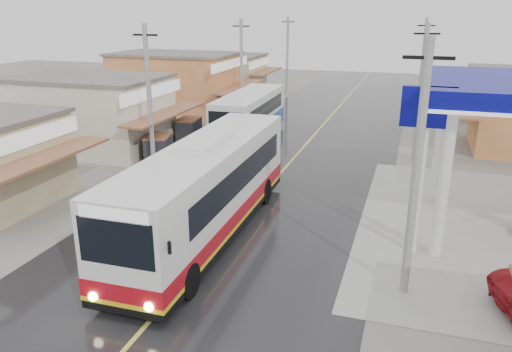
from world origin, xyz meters
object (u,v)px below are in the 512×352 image
object	(u,v)px
second_bus	(249,115)
tricycle_far	(189,129)
cyclist	(224,162)
tricycle_near	(159,147)
coach_bus	(207,189)
tyre_stack	(144,186)

from	to	relation	value
second_bus	tricycle_far	xyz separation A→B (m)	(-3.60, -2.26, -0.75)
cyclist	tricycle_near	size ratio (longest dim) A/B	0.91
second_bus	cyclist	size ratio (longest dim) A/B	4.71
coach_bus	tricycle_far	bearing A→B (deg)	117.64
cyclist	tricycle_far	size ratio (longest dim) A/B	0.92
tricycle_far	tricycle_near	bearing A→B (deg)	-94.34
tyre_stack	cyclist	bearing A→B (deg)	53.88
tyre_stack	second_bus	bearing A→B (deg)	81.68
cyclist	tyre_stack	distance (m)	4.82
coach_bus	cyclist	world-z (taller)	coach_bus
tricycle_far	tyre_stack	bearing A→B (deg)	-86.31
tricycle_near	tyre_stack	world-z (taller)	tricycle_near
second_bus	tricycle_far	world-z (taller)	second_bus
tricycle_near	tyre_stack	distance (m)	4.93
coach_bus	cyclist	xyz separation A→B (m)	(-2.29, 7.61, -1.27)
cyclist	tyre_stack	world-z (taller)	cyclist
tricycle_near	tricycle_far	distance (m)	4.76
tricycle_far	coach_bus	bearing A→B (deg)	-69.60
second_bus	cyclist	xyz separation A→B (m)	(1.13, -7.74, -1.05)
coach_bus	second_bus	bearing A→B (deg)	102.01
second_bus	tricycle_far	bearing A→B (deg)	-149.31
tyre_stack	coach_bus	bearing A→B (deg)	-36.15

